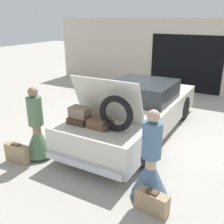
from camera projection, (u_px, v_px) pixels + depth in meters
ground_plane at (136, 131)px, 6.91m from camera, size 40.00×40.00×0.00m
garage_wall_back at (186, 56)px, 10.21m from camera, size 12.00×0.14×2.80m
car at (137, 110)px, 6.70m from camera, size 1.82×4.88×1.75m
person_left at (37, 133)px, 5.48m from camera, size 0.59×0.59×1.55m
person_right at (150, 168)px, 4.23m from camera, size 0.60×0.60×1.55m
suitcase_beside_left_person at (17, 153)px, 5.38m from camera, size 0.54×0.20×0.43m
suitcase_beside_right_person at (152, 202)px, 4.02m from camera, size 0.55×0.26×0.38m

